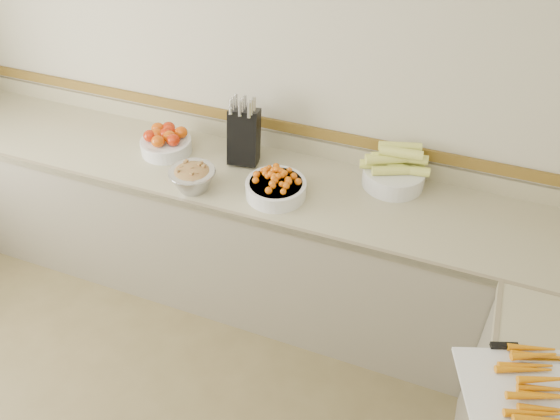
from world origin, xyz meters
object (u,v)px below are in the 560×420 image
(tomato_bowl, at_px, (166,141))
(rhubarb_bowl, at_px, (193,177))
(corn_bowl, at_px, (394,171))
(cherry_tomato_bowl, at_px, (276,186))
(cutting_board, at_px, (532,389))
(knife_block, at_px, (244,135))

(tomato_bowl, bearing_deg, rhubarb_bowl, -39.94)
(corn_bowl, bearing_deg, cherry_tomato_bowl, -149.91)
(corn_bowl, distance_m, rhubarb_bowl, 1.04)
(cutting_board, bearing_deg, tomato_bowl, 155.67)
(cherry_tomato_bowl, relative_size, rhubarb_bowl, 1.28)
(cherry_tomato_bowl, bearing_deg, corn_bowl, 30.09)
(tomato_bowl, bearing_deg, cherry_tomato_bowl, -12.38)
(cherry_tomato_bowl, distance_m, cutting_board, 1.45)
(knife_block, xyz_separation_m, rhubarb_bowl, (-0.14, -0.34, -0.09))
(tomato_bowl, xyz_separation_m, cherry_tomato_bowl, (0.73, -0.16, -0.01))
(cherry_tomato_bowl, xyz_separation_m, corn_bowl, (0.53, 0.31, 0.03))
(tomato_bowl, height_order, cutting_board, tomato_bowl)
(cherry_tomato_bowl, bearing_deg, cutting_board, -30.46)
(knife_block, bearing_deg, corn_bowl, 4.80)
(corn_bowl, relative_size, cutting_board, 0.63)
(tomato_bowl, relative_size, cutting_board, 0.51)
(rhubarb_bowl, relative_size, cutting_board, 0.43)
(cherry_tomato_bowl, relative_size, corn_bowl, 0.87)
(tomato_bowl, relative_size, corn_bowl, 0.80)
(cherry_tomato_bowl, bearing_deg, rhubarb_bowl, -166.77)
(tomato_bowl, relative_size, rhubarb_bowl, 1.18)
(knife_block, xyz_separation_m, cutting_board, (1.53, -0.97, -0.14))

